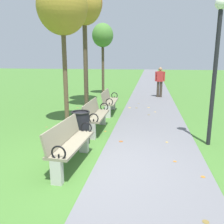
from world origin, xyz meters
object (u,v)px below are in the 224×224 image
tree_3 (85,4)px  lamp_post (217,51)px  tree_2 (84,7)px  tree_4 (103,36)px  park_bench_2 (96,115)px  park_bench_3 (109,101)px  trash_bin (81,127)px  tree_1 (62,8)px  pedestrian_walking (160,80)px  park_bench_1 (69,143)px

tree_3 → lamp_post: size_ratio=1.54×
tree_2 → lamp_post: (4.18, -3.69, -1.78)m
tree_4 → park_bench_2: bearing=-80.6°
park_bench_3 → tree_3: (-1.39, 1.84, 3.97)m
trash_bin → park_bench_3: bearing=87.6°
tree_1 → tree_4: tree_1 is taller
park_bench_3 → lamp_post: lamp_post is taller
tree_1 → pedestrian_walking: size_ratio=2.74×
tree_2 → trash_bin: 5.58m
park_bench_1 → tree_2: size_ratio=0.33×
lamp_post → tree_2: bearing=138.5°
park_bench_1 → tree_3: size_ratio=0.30×
tree_3 → lamp_post: tree_3 is taller
park_bench_3 → tree_1: bearing=-118.8°
park_bench_2 → tree_4: bearing=99.4°
park_bench_2 → tree_3: (-1.39, 4.23, 3.97)m
tree_1 → tree_2: size_ratio=0.90×
tree_4 → lamp_post: tree_4 is taller
trash_bin → park_bench_1: bearing=-83.6°
park_bench_1 → lamp_post: bearing=29.2°
tree_4 → lamp_post: bearing=-61.4°
tree_4 → lamp_post: size_ratio=1.16×
park_bench_2 → pedestrian_walking: pedestrian_walking is taller
tree_3 → lamp_post: bearing=-47.7°
park_bench_2 → tree_1: 3.31m
pedestrian_walking → lamp_post: size_ratio=0.47×
tree_3 → tree_1: bearing=-85.0°
tree_1 → pedestrian_walking: tree_1 is taller
tree_2 → pedestrian_walking: bearing=48.3°
tree_4 → pedestrian_walking: tree_4 is taller
tree_1 → park_bench_3: bearing=61.2°
lamp_post → park_bench_2: bearing=167.8°
tree_1 → lamp_post: bearing=-15.2°
pedestrian_walking → trash_bin: size_ratio=1.93×
tree_3 → trash_bin: size_ratio=6.37×
pedestrian_walking → tree_3: bearing=-145.6°
trash_bin → lamp_post: bearing=7.1°
park_bench_3 → tree_4: tree_4 is taller
park_bench_3 → tree_3: tree_3 is taller
park_bench_3 → trash_bin: bearing=-92.4°
tree_1 → tree_2: bearing=91.1°
pedestrian_walking → tree_2: bearing=-131.7°
park_bench_2 → tree_1: (-1.06, 0.46, 3.10)m
park_bench_1 → park_bench_2: bearing=90.0°
park_bench_2 → trash_bin: size_ratio=1.91×
pedestrian_walking → lamp_post: (0.98, -7.27, 1.38)m
park_bench_1 → tree_4: (-1.17, 9.49, 2.83)m
tree_1 → tree_4: (-0.11, 6.66, -0.27)m
park_bench_3 → park_bench_2: bearing=-90.0°
park_bench_1 → trash_bin: size_ratio=1.93×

